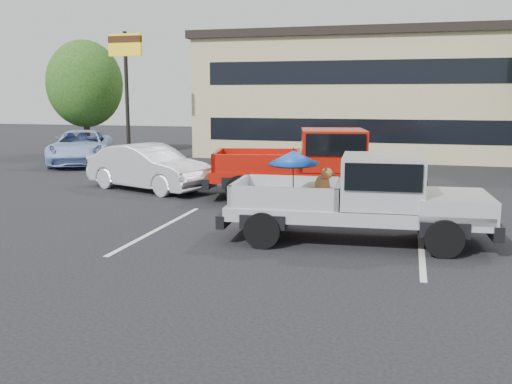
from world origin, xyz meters
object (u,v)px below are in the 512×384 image
motel_sign (126,62)px  red_pickup (326,161)px  silver_pickup (370,194)px  tree_left (85,84)px  blue_suv (81,147)px  tree_back (475,72)px  silver_sedan (149,167)px

motel_sign → red_pickup: size_ratio=0.89×
silver_pickup → red_pickup: 5.24m
silver_pickup → red_pickup: red_pickup is taller
tree_left → blue_suv: bearing=-62.2°
motel_sign → tree_left: size_ratio=1.00×
tree_back → silver_sedan: bearing=-124.7°
silver_pickup → red_pickup: bearing=104.5°
blue_suv → red_pickup: bearing=-52.0°
tree_left → red_pickup: (14.26, -10.01, -2.57)m
silver_sedan → red_pickup: bearing=-70.1°
tree_left → tree_back: size_ratio=0.85×
tree_back → silver_pickup: tree_back is taller
silver_pickup → blue_suv: (-13.84, 11.08, -0.28)m
tree_left → silver_pickup: (15.90, -14.99, -2.68)m
red_pickup → tree_back: bearing=59.9°
silver_pickup → tree_back: bearing=75.7°
tree_left → blue_suv: tree_left is taller
tree_back → silver_pickup: 22.62m
tree_back → blue_suv: size_ratio=1.27×
tree_back → red_pickup: bearing=-108.7°
motel_sign → tree_back: tree_back is taller
tree_left → red_pickup: tree_left is taller
tree_left → silver_sedan: size_ratio=1.30×
tree_left → tree_back: tree_back is taller
motel_sign → tree_left: 5.08m
red_pickup → silver_pickup: bearing=-83.2°
motel_sign → tree_back: size_ratio=0.84×
silver_pickup → tree_left: bearing=132.9°
tree_left → blue_suv: 5.31m
tree_back → silver_pickup: bearing=-100.6°
tree_back → motel_sign: bearing=-148.0°
motel_sign → tree_left: bearing=143.1°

